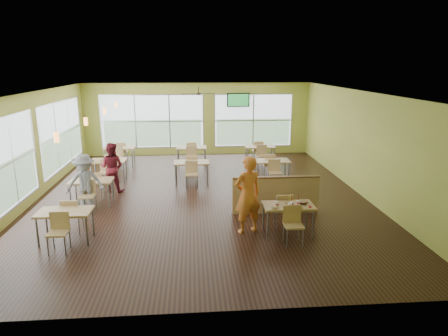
{
  "coord_description": "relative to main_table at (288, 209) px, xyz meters",
  "views": [
    {
      "loc": [
        -0.24,
        -11.82,
        4.0
      ],
      "look_at": [
        0.61,
        -1.17,
        1.21
      ],
      "focal_mm": 32.0,
      "sensor_mm": 36.0,
      "label": 1
    }
  ],
  "objects": [
    {
      "name": "cup_red_near",
      "position": [
        0.03,
        -0.14,
        0.19
      ],
      "size": [
        0.09,
        0.09,
        0.34
      ],
      "color": "white",
      "rests_on": "main_table"
    },
    {
      "name": "dining_tables",
      "position": [
        -3.05,
        4.71,
        -0.0
      ],
      "size": [
        6.92,
        8.72,
        0.87
      ],
      "color": "tan",
      "rests_on": "floor"
    },
    {
      "name": "wrapper_left",
      "position": [
        -0.38,
        -0.23,
        0.14
      ],
      "size": [
        0.15,
        0.13,
        0.04
      ],
      "primitive_type": "ellipsoid",
      "rotation": [
        0.0,
        0.0,
        0.01
      ],
      "color": "#916A46",
      "rests_on": "main_table"
    },
    {
      "name": "food_basket",
      "position": [
        0.36,
        0.08,
        0.15
      ],
      "size": [
        0.27,
        0.27,
        0.06
      ],
      "color": "black",
      "rests_on": "main_table"
    },
    {
      "name": "ceiling_fan",
      "position": [
        -2.0,
        6.0,
        2.32
      ],
      "size": [
        1.25,
        1.25,
        0.29
      ],
      "color": "#2D2119",
      "rests_on": "ceiling"
    },
    {
      "name": "man_plaid",
      "position": [
        -0.95,
        0.2,
        0.33
      ],
      "size": [
        0.82,
        0.68,
        1.91
      ],
      "primitive_type": "imported",
      "rotation": [
        0.0,
        0.0,
        3.5
      ],
      "color": "#F3451B",
      "rests_on": "floor"
    },
    {
      "name": "half_wall_divider",
      "position": [
        0.0,
        1.45,
        -0.11
      ],
      "size": [
        2.4,
        0.14,
        1.04
      ],
      "color": "tan",
      "rests_on": "floor"
    },
    {
      "name": "wrapper_right",
      "position": [
        0.22,
        -0.27,
        0.14
      ],
      "size": [
        0.13,
        0.12,
        0.03
      ],
      "primitive_type": "ellipsoid",
      "rotation": [
        0.0,
        0.0,
        -0.01
      ],
      "color": "#916A46",
      "rests_on": "main_table"
    },
    {
      "name": "patron_maroon",
      "position": [
        -4.84,
        3.76,
        0.17
      ],
      "size": [
        0.9,
        0.78,
        1.6
      ],
      "primitive_type": "imported",
      "rotation": [
        0.0,
        0.0,
        2.89
      ],
      "color": "maroon",
      "rests_on": "floor"
    },
    {
      "name": "room",
      "position": [
        -2.0,
        3.0,
        0.97
      ],
      "size": [
        12.0,
        12.04,
        3.2
      ],
      "color": "black",
      "rests_on": "ground"
    },
    {
      "name": "main_table",
      "position": [
        0.0,
        0.0,
        0.0
      ],
      "size": [
        1.22,
        1.52,
        0.87
      ],
      "color": "tan",
      "rests_on": "floor"
    },
    {
      "name": "window_bays",
      "position": [
        -4.65,
        6.08,
        0.85
      ],
      "size": [
        9.24,
        10.24,
        2.38
      ],
      "color": "white",
      "rests_on": "room"
    },
    {
      "name": "cup_yellow",
      "position": [
        -0.03,
        -0.25,
        0.19
      ],
      "size": [
        0.1,
        0.1,
        0.35
      ],
      "color": "white",
      "rests_on": "main_table"
    },
    {
      "name": "pendant_lights",
      "position": [
        -5.2,
        3.68,
        1.82
      ],
      "size": [
        0.11,
        7.31,
        0.86
      ],
      "color": "#2D2119",
      "rests_on": "ceiling"
    },
    {
      "name": "tv_backwall",
      "position": [
        -0.2,
        8.9,
        1.82
      ],
      "size": [
        1.0,
        0.07,
        0.6
      ],
      "color": "black",
      "rests_on": "wall_back"
    },
    {
      "name": "wrapper_mid",
      "position": [
        0.03,
        0.03,
        0.15
      ],
      "size": [
        0.23,
        0.22,
        0.05
      ],
      "primitive_type": "ellipsoid",
      "rotation": [
        0.0,
        0.0,
        -0.1
      ],
      "color": "#916A46",
      "rests_on": "main_table"
    },
    {
      "name": "ketchup_cup",
      "position": [
        0.46,
        -0.22,
        0.13
      ],
      "size": [
        0.07,
        0.07,
        0.03
      ],
      "primitive_type": "cylinder",
      "color": "#B80D1D",
      "rests_on": "main_table"
    },
    {
      "name": "patron_grey",
      "position": [
        -5.25,
        2.04,
        0.18
      ],
      "size": [
        1.1,
        0.7,
        1.62
      ],
      "primitive_type": "imported",
      "rotation": [
        0.0,
        0.0,
        0.1
      ],
      "color": "slate",
      "rests_on": "floor"
    },
    {
      "name": "cup_red_far",
      "position": [
        0.22,
        -0.05,
        0.18
      ],
      "size": [
        0.08,
        0.08,
        0.3
      ],
      "color": "white",
      "rests_on": "main_table"
    },
    {
      "name": "cup_blue",
      "position": [
        -0.29,
        -0.1,
        0.18
      ],
      "size": [
        0.09,
        0.09,
        0.32
      ],
      "color": "white",
      "rests_on": "main_table"
    }
  ]
}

